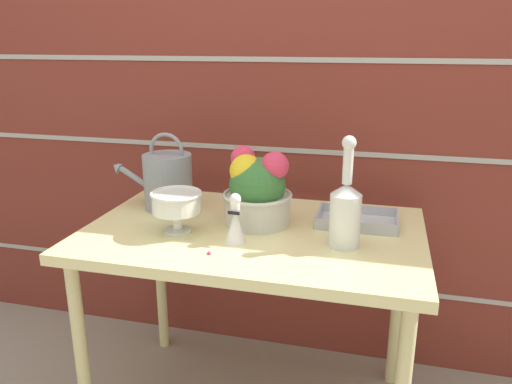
{
  "coord_description": "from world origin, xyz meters",
  "views": [
    {
      "loc": [
        0.4,
        -1.53,
        1.36
      ],
      "look_at": [
        0.0,
        0.04,
        0.86
      ],
      "focal_mm": 35.0,
      "sensor_mm": 36.0,
      "label": 1
    }
  ],
  "objects_px": {
    "crystal_pedestal_bowl": "(177,204)",
    "glass_decanter": "(345,210)",
    "figurine_vase": "(235,223)",
    "flower_planter": "(258,190)",
    "watering_can": "(167,180)",
    "wire_tray": "(357,221)"
  },
  "relations": [
    {
      "from": "watering_can",
      "to": "wire_tray",
      "type": "xyz_separation_m",
      "value": [
        0.71,
        0.0,
        -0.1
      ]
    },
    {
      "from": "flower_planter",
      "to": "figurine_vase",
      "type": "relative_size",
      "value": 1.65
    },
    {
      "from": "figurine_vase",
      "to": "wire_tray",
      "type": "xyz_separation_m",
      "value": [
        0.36,
        0.26,
        -0.06
      ]
    },
    {
      "from": "crystal_pedestal_bowl",
      "to": "glass_decanter",
      "type": "bearing_deg",
      "value": 2.58
    },
    {
      "from": "flower_planter",
      "to": "figurine_vase",
      "type": "xyz_separation_m",
      "value": [
        -0.03,
        -0.18,
        -0.05
      ]
    },
    {
      "from": "crystal_pedestal_bowl",
      "to": "wire_tray",
      "type": "distance_m",
      "value": 0.62
    },
    {
      "from": "glass_decanter",
      "to": "figurine_vase",
      "type": "height_order",
      "value": "glass_decanter"
    },
    {
      "from": "figurine_vase",
      "to": "crystal_pedestal_bowl",
      "type": "bearing_deg",
      "value": 171.7
    },
    {
      "from": "glass_decanter",
      "to": "flower_planter",
      "type": "bearing_deg",
      "value": 157.57
    },
    {
      "from": "flower_planter",
      "to": "watering_can",
      "type": "bearing_deg",
      "value": 168.22
    },
    {
      "from": "watering_can",
      "to": "crystal_pedestal_bowl",
      "type": "bearing_deg",
      "value": -59.41
    },
    {
      "from": "crystal_pedestal_bowl",
      "to": "figurine_vase",
      "type": "bearing_deg",
      "value": -8.3
    },
    {
      "from": "flower_planter",
      "to": "wire_tray",
      "type": "relative_size",
      "value": 0.97
    },
    {
      "from": "figurine_vase",
      "to": "flower_planter",
      "type": "bearing_deg",
      "value": 81.99
    },
    {
      "from": "glass_decanter",
      "to": "crystal_pedestal_bowl",
      "type": "bearing_deg",
      "value": -177.42
    },
    {
      "from": "figurine_vase",
      "to": "wire_tray",
      "type": "relative_size",
      "value": 0.59
    },
    {
      "from": "watering_can",
      "to": "flower_planter",
      "type": "height_order",
      "value": "watering_can"
    },
    {
      "from": "crystal_pedestal_bowl",
      "to": "figurine_vase",
      "type": "height_order",
      "value": "figurine_vase"
    },
    {
      "from": "crystal_pedestal_bowl",
      "to": "figurine_vase",
      "type": "relative_size",
      "value": 1.05
    },
    {
      "from": "figurine_vase",
      "to": "glass_decanter",
      "type": "bearing_deg",
      "value": 9.39
    },
    {
      "from": "watering_can",
      "to": "glass_decanter",
      "type": "relative_size",
      "value": 0.94
    },
    {
      "from": "glass_decanter",
      "to": "wire_tray",
      "type": "distance_m",
      "value": 0.23
    }
  ]
}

